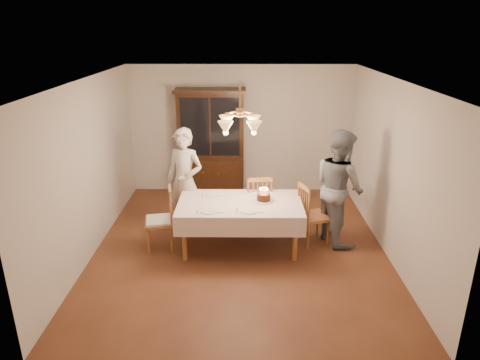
{
  "coord_description": "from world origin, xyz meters",
  "views": [
    {
      "loc": [
        0.05,
        -6.03,
        3.33
      ],
      "look_at": [
        0.0,
        0.2,
        1.05
      ],
      "focal_mm": 32.0,
      "sensor_mm": 36.0,
      "label": 1
    }
  ],
  "objects_px": {
    "elderly_woman": "(185,181)",
    "dining_table": "(240,207)",
    "birthday_cake": "(264,197)",
    "china_hutch": "(211,145)",
    "chair_far_side": "(258,205)"
  },
  "relations": [
    {
      "from": "china_hutch",
      "to": "dining_table",
      "type": "bearing_deg",
      "value": -75.26
    },
    {
      "from": "china_hutch",
      "to": "chair_far_side",
      "type": "relative_size",
      "value": 2.16
    },
    {
      "from": "dining_table",
      "to": "birthday_cake",
      "type": "relative_size",
      "value": 6.33
    },
    {
      "from": "elderly_woman",
      "to": "china_hutch",
      "type": "bearing_deg",
      "value": 100.5
    },
    {
      "from": "elderly_woman",
      "to": "dining_table",
      "type": "bearing_deg",
      "value": -11.19
    },
    {
      "from": "elderly_woman",
      "to": "birthday_cake",
      "type": "relative_size",
      "value": 5.91
    },
    {
      "from": "chair_far_side",
      "to": "birthday_cake",
      "type": "xyz_separation_m",
      "value": [
        0.06,
        -0.55,
        0.37
      ]
    },
    {
      "from": "dining_table",
      "to": "chair_far_side",
      "type": "relative_size",
      "value": 1.9
    },
    {
      "from": "dining_table",
      "to": "china_hutch",
      "type": "bearing_deg",
      "value": 104.74
    },
    {
      "from": "china_hutch",
      "to": "elderly_woman",
      "type": "bearing_deg",
      "value": -100.97
    },
    {
      "from": "elderly_woman",
      "to": "birthday_cake",
      "type": "bearing_deg",
      "value": -0.96
    },
    {
      "from": "chair_far_side",
      "to": "birthday_cake",
      "type": "distance_m",
      "value": 0.67
    },
    {
      "from": "dining_table",
      "to": "chair_far_side",
      "type": "distance_m",
      "value": 0.72
    },
    {
      "from": "dining_table",
      "to": "elderly_woman",
      "type": "height_order",
      "value": "elderly_woman"
    },
    {
      "from": "chair_far_side",
      "to": "elderly_woman",
      "type": "height_order",
      "value": "elderly_woman"
    }
  ]
}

